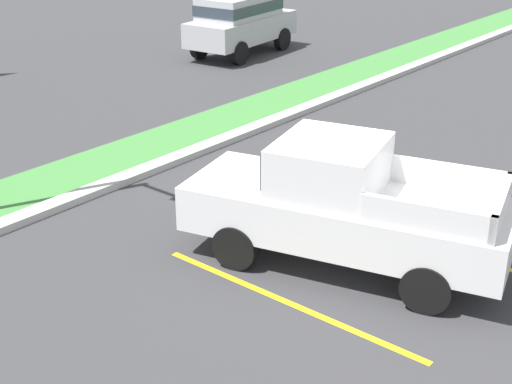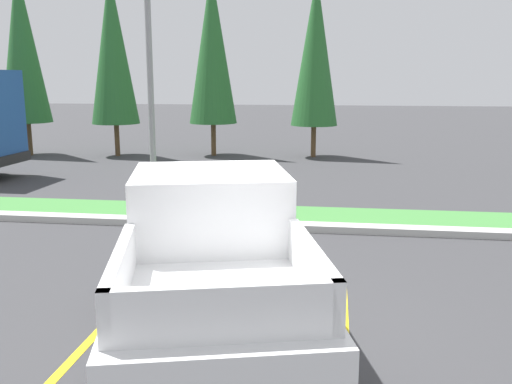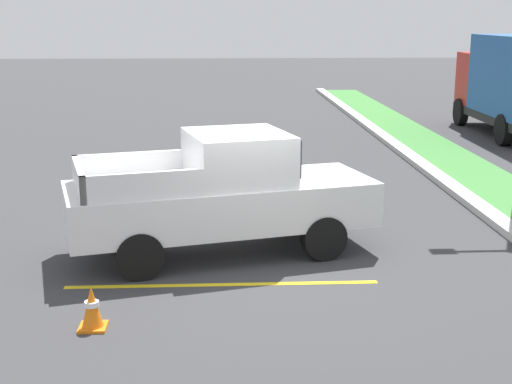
% 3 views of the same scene
% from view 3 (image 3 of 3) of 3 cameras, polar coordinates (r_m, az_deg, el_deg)
% --- Properties ---
extents(ground_plane, '(120.00, 120.00, 0.00)m').
position_cam_3_polar(ground_plane, '(12.08, -0.52, -5.54)').
color(ground_plane, '#38383A').
extents(parking_line_near, '(0.12, 4.80, 0.01)m').
position_cam_3_polar(parking_line_near, '(14.01, -2.75, -2.79)').
color(parking_line_near, yellow).
rests_on(parking_line_near, ground).
extents(parking_line_far, '(0.12, 4.80, 0.01)m').
position_cam_3_polar(parking_line_far, '(11.08, -2.70, -7.37)').
color(parking_line_far, yellow).
rests_on(parking_line_far, ground).
extents(pickup_truck_main, '(3.15, 5.53, 2.10)m').
position_cam_3_polar(pickup_truck_main, '(12.26, -2.55, -0.19)').
color(pickup_truck_main, black).
rests_on(pickup_truck_main, ground).
extents(traffic_cone, '(0.36, 0.36, 0.60)m').
position_cam_3_polar(traffic_cone, '(9.73, -12.92, -8.98)').
color(traffic_cone, orange).
rests_on(traffic_cone, ground).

